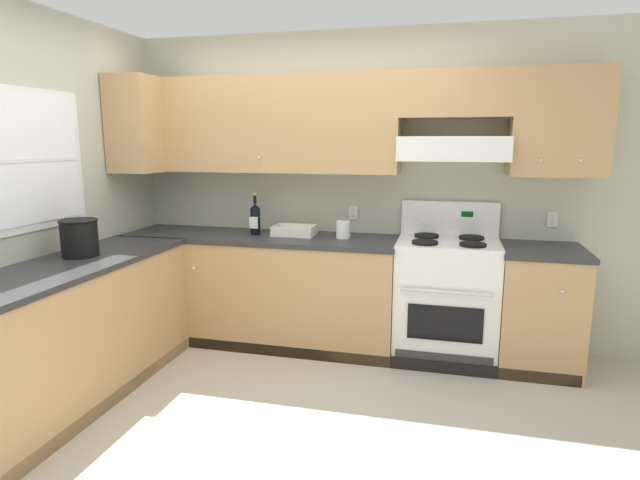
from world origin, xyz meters
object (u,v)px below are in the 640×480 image
at_px(stove, 446,298).
at_px(bucket, 79,237).
at_px(wine_bottle, 255,218).
at_px(bowl, 294,232).
at_px(paper_towel_roll, 343,230).

distance_m(stove, bucket, 2.68).
distance_m(wine_bottle, bowl, 0.34).
xyz_separation_m(bowl, bucket, (-1.16, -1.11, 0.10)).
height_order(stove, bucket, stove).
height_order(wine_bottle, bucket, wine_bottle).
relative_size(wine_bottle, paper_towel_roll, 2.52).
xyz_separation_m(bucket, paper_towel_roll, (1.58, 1.08, -0.06)).
bearing_deg(bowl, bucket, -136.36).
bearing_deg(stove, paper_towel_roll, 178.09).
height_order(bucket, paper_towel_roll, bucket).
bearing_deg(paper_towel_roll, wine_bottle, -179.06).
xyz_separation_m(stove, bucket, (-2.40, -1.05, 0.56)).
xyz_separation_m(stove, paper_towel_roll, (-0.82, 0.03, 0.50)).
relative_size(wine_bottle, bowl, 1.02).
bearing_deg(bowl, wine_bottle, -172.10).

